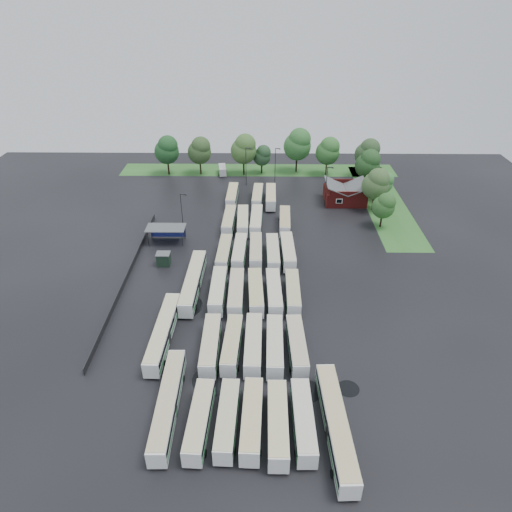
{
  "coord_description": "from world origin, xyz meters",
  "views": [
    {
      "loc": [
        2.89,
        -63.29,
        48.57
      ],
      "look_at": [
        2.0,
        12.0,
        2.5
      ],
      "focal_mm": 32.0,
      "sensor_mm": 36.0,
      "label": 1
    }
  ],
  "objects_px": {
    "brick_building": "(345,195)",
    "artic_bus_east": "(336,424)",
    "minibus": "(222,170)",
    "artic_bus_west_a": "(168,403)"
  },
  "relations": [
    {
      "from": "brick_building",
      "to": "artic_bus_east",
      "type": "xyz_separation_m",
      "value": [
        -11.74,
        -69.11,
        -0.05
      ]
    },
    {
      "from": "brick_building",
      "to": "artic_bus_east",
      "type": "height_order",
      "value": "brick_building"
    },
    {
      "from": "artic_bus_east",
      "to": "artic_bus_west_a",
      "type": "bearing_deg",
      "value": 169.24
    },
    {
      "from": "artic_bus_east",
      "to": "minibus",
      "type": "bearing_deg",
      "value": 100.75
    },
    {
      "from": "artic_bus_west_a",
      "to": "minibus",
      "type": "height_order",
      "value": "artic_bus_west_a"
    },
    {
      "from": "artic_bus_east",
      "to": "minibus",
      "type": "height_order",
      "value": "artic_bus_east"
    },
    {
      "from": "artic_bus_east",
      "to": "minibus",
      "type": "xyz_separation_m",
      "value": [
        -20.53,
        87.94,
        -0.53
      ]
    },
    {
      "from": "brick_building",
      "to": "minibus",
      "type": "relative_size",
      "value": 1.83
    },
    {
      "from": "brick_building",
      "to": "minibus",
      "type": "xyz_separation_m",
      "value": [
        -32.28,
        18.83,
        -0.58
      ]
    },
    {
      "from": "brick_building",
      "to": "minibus",
      "type": "distance_m",
      "value": 37.38
    }
  ]
}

